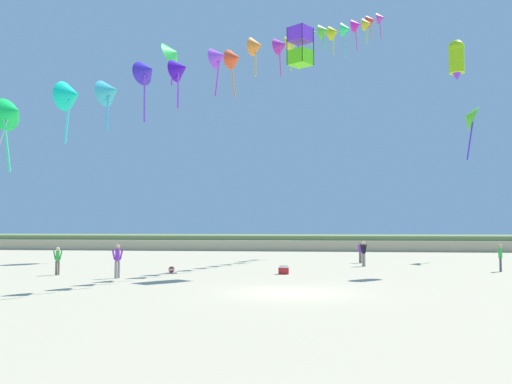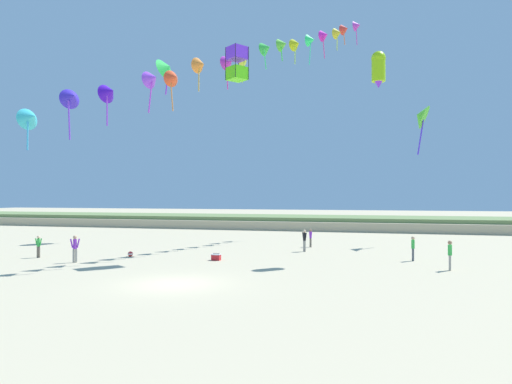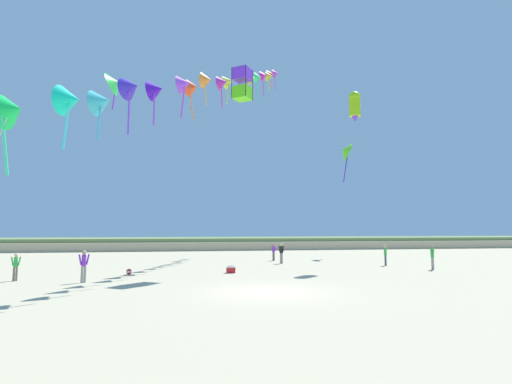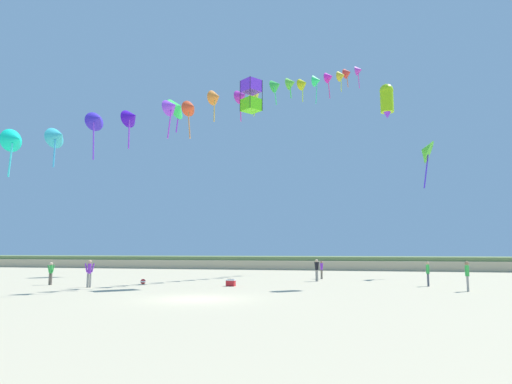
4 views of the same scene
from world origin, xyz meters
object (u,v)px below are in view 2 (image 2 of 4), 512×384
at_px(large_kite_high_solo, 378,68).
at_px(beach_cooler, 216,257).
at_px(person_near_left, 38,245).
at_px(beach_ball, 130,254).
at_px(person_far_center, 75,247).
at_px(person_far_left, 450,253).
at_px(person_far_right, 311,237).
at_px(large_kite_outer_drift, 237,64).
at_px(person_mid_center, 413,247).
at_px(large_kite_mid_trail, 167,68).
at_px(large_kite_low_lead, 421,116).
at_px(person_near_right, 304,239).

height_order(large_kite_high_solo, beach_cooler, large_kite_high_solo).
relative_size(person_near_left, large_kite_high_solo, 0.61).
bearing_deg(beach_ball, person_far_center, -118.39).
relative_size(person_far_left, person_far_right, 1.15).
bearing_deg(large_kite_outer_drift, person_mid_center, 6.99).
distance_m(person_far_left, person_far_center, 22.74).
bearing_deg(person_far_left, large_kite_mid_trail, 150.57).
xyz_separation_m(large_kite_outer_drift, beach_cooler, (-0.94, -1.59, -13.15)).
bearing_deg(beach_ball, large_kite_outer_drift, 10.46).
bearing_deg(person_near_left, large_kite_high_solo, 13.06).
relative_size(large_kite_low_lead, large_kite_high_solo, 1.82).
bearing_deg(large_kite_mid_trail, large_kite_outer_drift, -46.70).
distance_m(large_kite_outer_drift, beach_cooler, 13.28).
xyz_separation_m(person_near_left, large_kite_low_lead, (26.15, 15.90, 10.35)).
distance_m(person_far_right, person_far_center, 18.24).
relative_size(person_far_center, large_kite_low_lead, 0.38).
bearing_deg(person_mid_center, beach_cooler, -166.47).
bearing_deg(person_far_right, large_kite_high_solo, -47.70).
distance_m(large_kite_low_lead, large_kite_mid_trail, 24.65).
relative_size(person_far_right, beach_ball, 4.10).
bearing_deg(person_near_right, person_far_center, -144.47).
distance_m(large_kite_low_lead, large_kite_high_solo, 11.36).
bearing_deg(beach_cooler, person_far_right, 62.10).
bearing_deg(beach_ball, large_kite_mid_trail, 105.43).
relative_size(person_near_right, beach_ball, 4.60).
bearing_deg(person_far_left, beach_ball, 178.09).
bearing_deg(person_far_left, beach_cooler, 178.14).
xyz_separation_m(person_far_right, large_kite_mid_trail, (-14.93, 3.95, 16.15)).
height_order(person_near_right, large_kite_low_lead, large_kite_low_lead).
bearing_deg(person_mid_center, person_near_left, -168.67).
bearing_deg(person_far_right, large_kite_mid_trail, 165.18).
bearing_deg(person_near_left, large_kite_outer_drift, 15.04).
relative_size(person_near_left, large_kite_outer_drift, 0.67).
relative_size(person_far_left, beach_ball, 4.70).
bearing_deg(large_kite_low_lead, beach_cooler, -134.95).
distance_m(person_far_right, beach_cooler, 10.51).
height_order(large_kite_low_lead, large_kite_mid_trail, large_kite_mid_trail).
bearing_deg(large_kite_high_solo, person_far_left, -44.03).
height_order(beach_cooler, beach_ball, beach_cooler).
relative_size(person_mid_center, person_far_center, 0.93).
height_order(person_mid_center, large_kite_high_solo, large_kite_high_solo).
relative_size(beach_cooler, beach_ball, 1.59).
relative_size(person_near_left, person_far_center, 0.88).
bearing_deg(person_far_center, large_kite_mid_trail, 95.86).
bearing_deg(large_kite_low_lead, person_near_right, -139.26).
bearing_deg(person_far_right, beach_ball, -141.45).
relative_size(person_near_right, person_far_center, 0.97).
relative_size(person_far_right, large_kite_high_solo, 0.60).
height_order(person_mid_center, person_far_right, person_mid_center).
xyz_separation_m(person_near_right, beach_cooler, (-4.89, -6.17, -0.75)).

